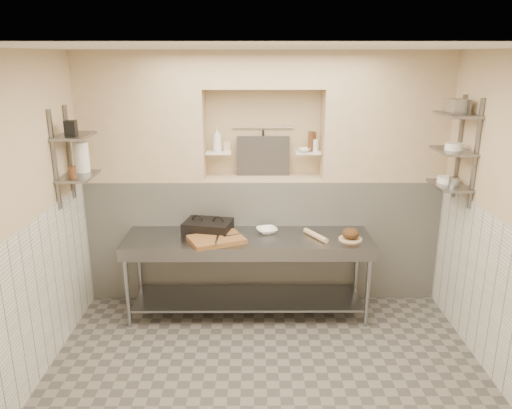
{
  "coord_description": "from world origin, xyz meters",
  "views": [
    {
      "loc": [
        -0.11,
        -3.75,
        2.76
      ],
      "look_at": [
        -0.09,
        0.9,
        1.35
      ],
      "focal_mm": 35.0,
      "sensor_mm": 36.0,
      "label": 1
    }
  ],
  "objects_px": {
    "jug_left": "(81,157)",
    "panini_press": "(208,227)",
    "cutting_board": "(216,239)",
    "bottle_soap": "(217,139)",
    "prep_table": "(248,260)",
    "mixing_bowl": "(267,230)",
    "bowl_alcove": "(304,150)",
    "bread_loaf": "(351,233)",
    "rolling_pin": "(316,235)"
  },
  "relations": [
    {
      "from": "prep_table",
      "to": "bread_loaf",
      "type": "relative_size",
      "value": 14.18
    },
    {
      "from": "prep_table",
      "to": "bread_loaf",
      "type": "bearing_deg",
      "value": -3.54
    },
    {
      "from": "bottle_soap",
      "to": "prep_table",
      "type": "bearing_deg",
      "value": -59.31
    },
    {
      "from": "cutting_board",
      "to": "mixing_bowl",
      "type": "relative_size",
      "value": 2.44
    },
    {
      "from": "prep_table",
      "to": "panini_press",
      "type": "height_order",
      "value": "panini_press"
    },
    {
      "from": "bottle_soap",
      "to": "jug_left",
      "type": "xyz_separation_m",
      "value": [
        -1.33,
        -0.57,
        -0.08
      ]
    },
    {
      "from": "bread_loaf",
      "to": "jug_left",
      "type": "relative_size",
      "value": 0.61
    },
    {
      "from": "panini_press",
      "to": "jug_left",
      "type": "distance_m",
      "value": 1.48
    },
    {
      "from": "mixing_bowl",
      "to": "bottle_soap",
      "type": "bearing_deg",
      "value": 141.8
    },
    {
      "from": "jug_left",
      "to": "mixing_bowl",
      "type": "bearing_deg",
      "value": 4.24
    },
    {
      "from": "panini_press",
      "to": "bowl_alcove",
      "type": "bearing_deg",
      "value": 31.95
    },
    {
      "from": "cutting_board",
      "to": "bowl_alcove",
      "type": "height_order",
      "value": "bowl_alcove"
    },
    {
      "from": "bottle_soap",
      "to": "mixing_bowl",
      "type": "bearing_deg",
      "value": -38.2
    },
    {
      "from": "jug_left",
      "to": "bread_loaf",
      "type": "bearing_deg",
      "value": -1.48
    },
    {
      "from": "prep_table",
      "to": "panini_press",
      "type": "xyz_separation_m",
      "value": [
        -0.43,
        0.15,
        0.32
      ]
    },
    {
      "from": "prep_table",
      "to": "cutting_board",
      "type": "relative_size",
      "value": 4.82
    },
    {
      "from": "cutting_board",
      "to": "bowl_alcove",
      "type": "distance_m",
      "value": 1.4
    },
    {
      "from": "bowl_alcove",
      "to": "rolling_pin",
      "type": "bearing_deg",
      "value": -80.54
    },
    {
      "from": "prep_table",
      "to": "rolling_pin",
      "type": "height_order",
      "value": "rolling_pin"
    },
    {
      "from": "cutting_board",
      "to": "jug_left",
      "type": "distance_m",
      "value": 1.59
    },
    {
      "from": "panini_press",
      "to": "mixing_bowl",
      "type": "xyz_separation_m",
      "value": [
        0.64,
        -0.0,
        -0.04
      ]
    },
    {
      "from": "panini_press",
      "to": "bread_loaf",
      "type": "relative_size",
      "value": 3.03
    },
    {
      "from": "prep_table",
      "to": "bowl_alcove",
      "type": "relative_size",
      "value": 18.75
    },
    {
      "from": "rolling_pin",
      "to": "bowl_alcove",
      "type": "distance_m",
      "value": 0.97
    },
    {
      "from": "cutting_board",
      "to": "jug_left",
      "type": "xyz_separation_m",
      "value": [
        -1.34,
        0.12,
        0.84
      ]
    },
    {
      "from": "mixing_bowl",
      "to": "rolling_pin",
      "type": "distance_m",
      "value": 0.53
    },
    {
      "from": "bottle_soap",
      "to": "cutting_board",
      "type": "bearing_deg",
      "value": -88.5
    },
    {
      "from": "mixing_bowl",
      "to": "rolling_pin",
      "type": "bearing_deg",
      "value": -17.44
    },
    {
      "from": "prep_table",
      "to": "jug_left",
      "type": "distance_m",
      "value": 2.01
    },
    {
      "from": "mixing_bowl",
      "to": "bread_loaf",
      "type": "height_order",
      "value": "bread_loaf"
    },
    {
      "from": "prep_table",
      "to": "rolling_pin",
      "type": "bearing_deg",
      "value": -1.32
    },
    {
      "from": "panini_press",
      "to": "jug_left",
      "type": "bearing_deg",
      "value": -161.02
    },
    {
      "from": "cutting_board",
      "to": "bottle_soap",
      "type": "xyz_separation_m",
      "value": [
        -0.02,
        0.69,
        0.92
      ]
    },
    {
      "from": "rolling_pin",
      "to": "bread_loaf",
      "type": "height_order",
      "value": "bread_loaf"
    },
    {
      "from": "panini_press",
      "to": "bread_loaf",
      "type": "xyz_separation_m",
      "value": [
        1.5,
        -0.21,
        0.0
      ]
    },
    {
      "from": "mixing_bowl",
      "to": "bowl_alcove",
      "type": "height_order",
      "value": "bowl_alcove"
    },
    {
      "from": "panini_press",
      "to": "jug_left",
      "type": "height_order",
      "value": "jug_left"
    },
    {
      "from": "cutting_board",
      "to": "rolling_pin",
      "type": "height_order",
      "value": "rolling_pin"
    },
    {
      "from": "prep_table",
      "to": "bowl_alcove",
      "type": "distance_m",
      "value": 1.36
    },
    {
      "from": "panini_press",
      "to": "cutting_board",
      "type": "relative_size",
      "value": 1.03
    },
    {
      "from": "rolling_pin",
      "to": "jug_left",
      "type": "distance_m",
      "value": 2.52
    },
    {
      "from": "mixing_bowl",
      "to": "panini_press",
      "type": "bearing_deg",
      "value": 179.63
    },
    {
      "from": "panini_press",
      "to": "mixing_bowl",
      "type": "distance_m",
      "value": 0.64
    },
    {
      "from": "bread_loaf",
      "to": "bowl_alcove",
      "type": "distance_m",
      "value": 1.06
    },
    {
      "from": "bread_loaf",
      "to": "jug_left",
      "type": "bearing_deg",
      "value": 178.52
    },
    {
      "from": "panini_press",
      "to": "bottle_soap",
      "type": "relative_size",
      "value": 2.09
    },
    {
      "from": "panini_press",
      "to": "cutting_board",
      "type": "bearing_deg",
      "value": -55.48
    },
    {
      "from": "jug_left",
      "to": "panini_press",
      "type": "bearing_deg",
      "value": 6.6
    },
    {
      "from": "cutting_board",
      "to": "jug_left",
      "type": "height_order",
      "value": "jug_left"
    },
    {
      "from": "cutting_board",
      "to": "bread_loaf",
      "type": "xyz_separation_m",
      "value": [
        1.4,
        0.05,
        0.04
      ]
    }
  ]
}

